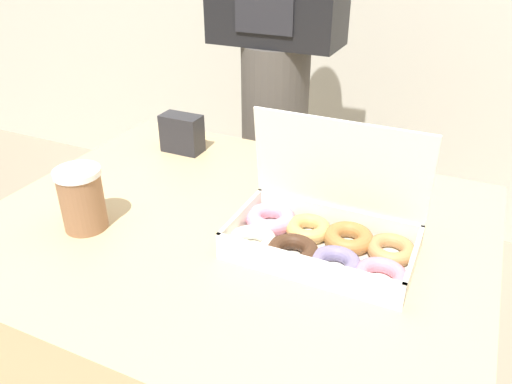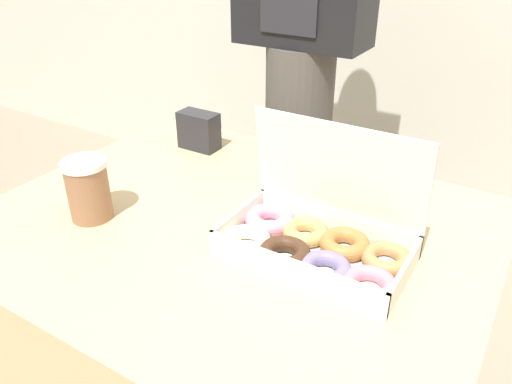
% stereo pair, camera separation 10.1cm
% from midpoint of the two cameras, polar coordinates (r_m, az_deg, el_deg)
% --- Properties ---
extents(table, '(1.04, 0.83, 0.72)m').
position_cam_midpoint_polar(table, '(1.28, 0.00, -17.18)').
color(table, tan).
rests_on(table, ground_plane).
extents(donut_box, '(0.38, 0.23, 0.25)m').
position_cam_midpoint_polar(donut_box, '(0.95, 9.78, -5.48)').
color(donut_box, white).
rests_on(donut_box, table).
extents(coffee_cup, '(0.09, 0.09, 0.13)m').
position_cam_midpoint_polar(coffee_cup, '(1.08, -16.14, 0.22)').
color(coffee_cup, '#8C6042').
rests_on(coffee_cup, table).
extents(napkin_holder, '(0.11, 0.06, 0.10)m').
position_cam_midpoint_polar(napkin_holder, '(1.37, -4.46, 6.96)').
color(napkin_holder, '#232328').
rests_on(napkin_holder, table).
extents(person_customer, '(0.40, 0.22, 1.74)m').
position_cam_midpoint_polar(person_customer, '(1.61, 7.15, 16.67)').
color(person_customer, '#4C4742').
rests_on(person_customer, ground_plane).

